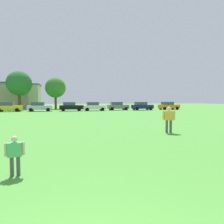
{
  "coord_description": "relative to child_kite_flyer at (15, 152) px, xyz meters",
  "views": [
    {
      "loc": [
        -0.17,
        -1.85,
        2.09
      ],
      "look_at": [
        2.44,
        9.14,
        1.43
      ],
      "focal_mm": 33.45,
      "sensor_mm": 36.0,
      "label": 1
    }
  ],
  "objects": [
    {
      "name": "parked_car_white_3",
      "position": [
        7.17,
        33.94,
        0.2
      ],
      "size": [
        4.3,
        2.02,
        1.68
      ],
      "color": "white",
      "rests_on": "ground"
    },
    {
      "name": "parked_car_orange_6",
      "position": [
        23.38,
        34.59,
        0.2
      ],
      "size": [
        4.3,
        2.02,
        1.68
      ],
      "color": "orange",
      "rests_on": "ground"
    },
    {
      "name": "ground_plane",
      "position": [
        1.46,
        25.76,
        -0.66
      ],
      "size": [
        160.0,
        160.0,
        0.0
      ],
      "primitive_type": "plane",
      "color": "#4C9338"
    },
    {
      "name": "adult_bystander",
      "position": [
        7.8,
        5.82,
        0.33
      ],
      "size": [
        0.77,
        0.45,
        1.67
      ],
      "rotation": [
        0.0,
        0.0,
        5.99
      ],
      "color": "#4C4C51",
      "rests_on": "ground"
    },
    {
      "name": "house_right",
      "position": [
        -8.92,
        51.96,
        2.42
      ],
      "size": [
        9.0,
        7.86,
        6.14
      ],
      "color": "beige",
      "rests_on": "ground"
    },
    {
      "name": "parked_car_black_2",
      "position": [
        2.74,
        34.06,
        0.2
      ],
      "size": [
        4.3,
        2.02,
        1.68
      ],
      "color": "black",
      "rests_on": "ground"
    },
    {
      "name": "parked_car_yellow_0",
      "position": [
        -8.15,
        34.45,
        0.2
      ],
      "size": [
        4.3,
        2.02,
        1.68
      ],
      "color": "yellow",
      "rests_on": "ground"
    },
    {
      "name": "house_left",
      "position": [
        -10.93,
        51.96,
        2.53
      ],
      "size": [
        8.36,
        9.21,
        6.36
      ],
      "color": "tan",
      "rests_on": "ground"
    },
    {
      "name": "parked_car_silver_1",
      "position": [
        -2.88,
        34.29,
        0.2
      ],
      "size": [
        4.3,
        2.02,
        1.68
      ],
      "color": "silver",
      "rests_on": "ground"
    },
    {
      "name": "tree_center",
      "position": [
        -8.01,
        43.61,
        5.06
      ],
      "size": [
        5.43,
        5.43,
        8.46
      ],
      "color": "brown",
      "rests_on": "ground"
    },
    {
      "name": "tree_far_right",
      "position": [
        -0.29,
        43.79,
        4.23
      ],
      "size": [
        4.64,
        4.64,
        7.24
      ],
      "color": "brown",
      "rests_on": "ground"
    },
    {
      "name": "child_kite_flyer",
      "position": [
        0.0,
        0.0,
        0.0
      ],
      "size": [
        0.52,
        0.25,
        1.11
      ],
      "rotation": [
        0.0,
        0.0,
        0.12
      ],
      "color": "#4C4C51",
      "rests_on": "ground"
    },
    {
      "name": "parked_car_navy_5",
      "position": [
        17.18,
        34.21,
        0.2
      ],
      "size": [
        4.3,
        2.02,
        1.68
      ],
      "color": "#141E4C",
      "rests_on": "ground"
    },
    {
      "name": "parked_car_gray_4",
      "position": [
        12.34,
        35.47,
        0.2
      ],
      "size": [
        4.3,
        2.02,
        1.68
      ],
      "color": "slate",
      "rests_on": "ground"
    }
  ]
}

